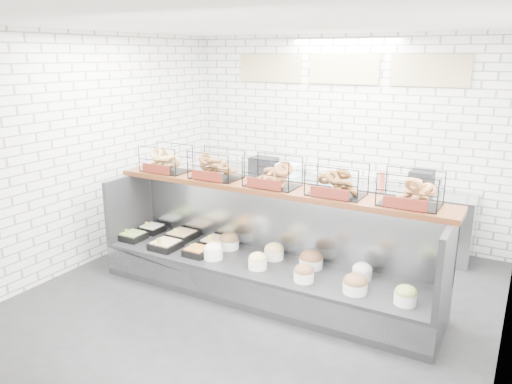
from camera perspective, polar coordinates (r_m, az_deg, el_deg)
The scene contains 5 objects.
ground at distance 5.72m, azimuth -0.71°, elevation -12.81°, with size 5.50×5.50×0.00m, color black.
room_shell at distance 5.60m, azimuth 2.34°, elevation 8.79°, with size 5.02×5.51×3.01m.
display_case at distance 5.85m, azimuth 0.89°, elevation -8.55°, with size 4.00×0.90×1.20m.
bagel_shelf at distance 5.65m, azimuth 1.89°, elevation 1.89°, with size 4.10×0.50×0.40m.
prep_counter at distance 7.58m, azimuth 8.50°, elevation -1.89°, with size 4.00×0.60×1.20m.
Camera 1 is at (2.53, -4.35, 2.71)m, focal length 35.00 mm.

